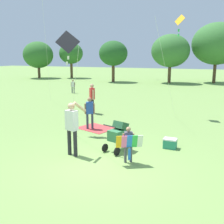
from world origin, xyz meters
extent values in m
plane|color=#75994C|center=(0.00, 0.00, 0.00)|extent=(120.00, 120.00, 0.00)
cylinder|color=brown|center=(-21.35, 24.31, 0.77)|extent=(0.36, 0.36, 1.53)
ellipsoid|color=#2D6628|center=(-21.35, 24.31, 3.26)|extent=(4.32, 3.88, 3.67)
cylinder|color=brown|center=(-17.19, 26.30, 1.05)|extent=(0.36, 0.36, 2.10)
ellipsoid|color=#2D6628|center=(-17.19, 26.30, 3.47)|extent=(3.43, 3.08, 2.91)
cylinder|color=brown|center=(-9.47, 23.35, 1.01)|extent=(0.36, 0.36, 2.03)
ellipsoid|color=#235623|center=(-9.47, 23.35, 3.42)|extent=(3.48, 3.13, 2.96)
cylinder|color=brown|center=(-2.91, 24.63, 0.97)|extent=(0.36, 0.36, 1.95)
ellipsoid|color=#387033|center=(-2.91, 24.63, 3.70)|extent=(4.38, 3.94, 3.72)
cylinder|color=brown|center=(1.90, 26.81, 1.12)|extent=(0.36, 0.36, 2.25)
ellipsoid|color=#387033|center=(1.90, 26.81, 4.48)|extent=(5.58, 5.02, 4.75)
cylinder|color=#4C4C51|center=(0.73, 0.61, 0.27)|extent=(0.08, 0.08, 0.55)
cylinder|color=#4C4C51|center=(0.58, 0.53, 0.27)|extent=(0.08, 0.08, 0.55)
cube|color=#4C4C56|center=(0.65, 0.57, 0.75)|extent=(0.28, 0.25, 0.41)
cylinder|color=#A37556|center=(0.78, 0.65, 0.72)|extent=(0.06, 0.06, 0.36)
cylinder|color=#A37556|center=(0.52, 0.50, 0.72)|extent=(0.06, 0.06, 0.36)
sphere|color=#A37556|center=(0.65, 0.57, 1.04)|extent=(0.14, 0.14, 0.14)
cube|color=white|center=(1.02, 0.57, 0.72)|extent=(0.21, 0.20, 0.40)
cube|color=green|center=(0.88, 0.49, 0.72)|extent=(0.21, 0.20, 0.40)
cube|color=blue|center=(0.74, 0.42, 0.72)|extent=(0.21, 0.20, 0.40)
cube|color=pink|center=(0.61, 0.34, 0.72)|extent=(0.21, 0.20, 0.40)
cube|color=#F4A319|center=(0.47, 0.26, 0.72)|extent=(0.21, 0.20, 0.40)
cube|color=blue|center=(0.75, 0.40, 0.33)|extent=(0.08, 0.05, 0.36)
cylinder|color=#232328|center=(-1.32, 0.43, 0.42)|extent=(0.12, 0.12, 0.85)
cylinder|color=#232328|center=(-1.06, 0.37, 0.42)|extent=(0.12, 0.12, 0.85)
cube|color=silver|center=(-1.19, 0.40, 1.17)|extent=(0.42, 0.31, 0.64)
cylinder|color=tan|center=(-1.41, 0.46, 1.12)|extent=(0.09, 0.09, 0.57)
cylinder|color=tan|center=(-0.93, 0.49, 1.60)|extent=(0.21, 0.52, 0.40)
sphere|color=tan|center=(-1.19, 0.40, 1.62)|extent=(0.22, 0.22, 0.22)
cylinder|color=black|center=(0.13, 1.79, 0.14)|extent=(0.12, 0.28, 0.28)
cylinder|color=black|center=(-0.36, 1.10, 0.14)|extent=(0.12, 0.28, 0.28)
cylinder|color=black|center=(0.14, 0.95, 0.14)|extent=(0.12, 0.28, 0.28)
cube|color=#337247|center=(0.00, 1.39, 0.56)|extent=(0.61, 0.74, 0.36)
cube|color=#235031|center=(0.04, 1.51, 0.86)|extent=(0.52, 0.52, 0.35)
cylinder|color=black|center=(-0.13, 0.95, 0.96)|extent=(0.47, 0.18, 0.04)
cube|color=black|center=(-2.70, 2.70, 3.69)|extent=(1.03, 0.40, 0.92)
cube|color=white|center=(-2.71, 2.73, 3.08)|extent=(0.09, 0.09, 0.14)
cube|color=white|center=(-2.74, 2.68, 2.86)|extent=(0.07, 0.07, 0.14)
cylinder|color=silver|center=(-1.82, 1.62, 1.75)|extent=(1.77, 2.15, 3.50)
cylinder|color=silver|center=(-7.02, 7.06, 4.13)|extent=(2.42, 3.70, 8.26)
cube|color=#F4A319|center=(0.84, 7.41, 4.89)|extent=(0.59, 0.48, 0.58)
cube|color=green|center=(0.82, 7.39, 4.39)|extent=(0.08, 0.03, 0.14)
cube|color=green|center=(0.82, 7.38, 4.17)|extent=(0.08, 0.05, 0.14)
cylinder|color=silver|center=(0.56, 6.03, 2.38)|extent=(0.57, 2.77, 4.75)
cylinder|color=#33384C|center=(-8.83, 12.82, 0.28)|extent=(0.08, 0.08, 0.56)
cylinder|color=#33384C|center=(-8.66, 12.86, 0.28)|extent=(0.08, 0.08, 0.56)
cube|color=silver|center=(-8.75, 12.84, 0.77)|extent=(0.27, 0.21, 0.42)
cylinder|color=brown|center=(-8.90, 12.80, 0.74)|extent=(0.06, 0.06, 0.38)
cylinder|color=brown|center=(-8.60, 12.87, 0.74)|extent=(0.06, 0.06, 0.38)
sphere|color=brown|center=(-8.75, 12.84, 1.07)|extent=(0.15, 0.15, 0.15)
cylinder|color=#33384C|center=(-2.24, 3.36, 0.34)|extent=(0.10, 0.10, 0.69)
cylinder|color=#33384C|center=(-2.05, 3.47, 0.34)|extent=(0.10, 0.10, 0.69)
cube|color=#284CA8|center=(-2.15, 3.41, 0.95)|extent=(0.35, 0.31, 0.52)
cylinder|color=#A37556|center=(-2.31, 3.32, 0.91)|extent=(0.07, 0.07, 0.46)
cylinder|color=#A37556|center=(-1.98, 3.51, 0.91)|extent=(0.07, 0.07, 0.46)
sphere|color=#A37556|center=(-2.15, 3.41, 1.31)|extent=(0.18, 0.18, 0.18)
cylinder|color=#232328|center=(-3.45, 6.23, 0.41)|extent=(0.12, 0.12, 0.81)
cylinder|color=#232328|center=(-3.62, 6.42, 0.41)|extent=(0.12, 0.12, 0.81)
cube|color=red|center=(-3.53, 6.32, 1.12)|extent=(0.40, 0.41, 0.61)
cylinder|color=tan|center=(-3.39, 6.16, 1.07)|extent=(0.09, 0.09, 0.54)
cylinder|color=tan|center=(-3.68, 6.49, 1.07)|extent=(0.09, 0.09, 0.54)
sphere|color=tan|center=(-3.53, 6.32, 1.55)|extent=(0.21, 0.21, 0.21)
cube|color=#CC3D3D|center=(-1.95, 3.61, 0.01)|extent=(1.78, 1.57, 0.02)
cube|color=#288466|center=(1.57, 2.33, 0.15)|extent=(0.44, 0.32, 0.30)
cube|color=white|center=(1.57, 2.33, 0.33)|extent=(0.45, 0.33, 0.05)
camera|label=1|loc=(3.17, -6.53, 3.17)|focal=42.47mm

